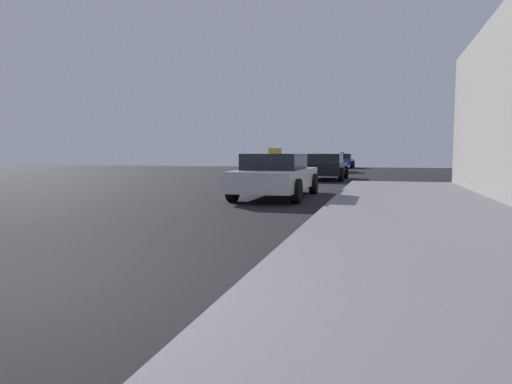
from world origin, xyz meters
name	(u,v)px	position (x,y,z in m)	size (l,w,h in m)	color
car_silver	(276,175)	(0.25, 9.66, 0.65)	(1.94, 4.58, 1.43)	#B7B7BF
car_black	(326,166)	(0.54, 19.09, 0.65)	(1.94, 4.46, 1.27)	black
car_white	(328,163)	(-0.52, 28.78, 0.65)	(2.01, 4.59, 1.27)	white
car_blue	(342,161)	(-0.27, 37.89, 0.65)	(2.00, 4.46, 1.43)	#233899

